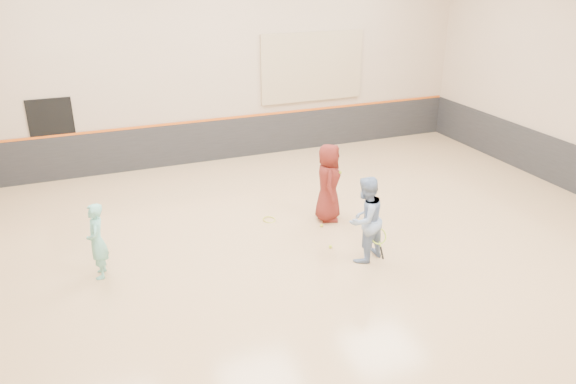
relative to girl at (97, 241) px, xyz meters
name	(u,v)px	position (x,y,z in m)	size (l,w,h in m)	color
room	(305,213)	(3.91, -0.50, 0.09)	(15.04, 12.04, 6.22)	tan
wainscot_back	(223,139)	(3.91, 5.47, -0.13)	(14.90, 0.04, 1.20)	#232326
accent_stripe	(222,119)	(3.91, 5.46, 0.49)	(14.90, 0.03, 0.06)	#D85914
acoustic_panel	(312,67)	(6.71, 5.45, 1.77)	(3.20, 0.08, 2.00)	tan
doorway	(54,140)	(-0.59, 5.48, 0.37)	(1.10, 0.05, 2.20)	black
girl	(97,241)	(0.00, 0.00, 0.00)	(0.53, 0.35, 1.45)	#75CBBE
instructor	(365,219)	(4.83, -1.27, 0.14)	(0.84, 0.65, 1.72)	#7E99C3
young_man	(328,183)	(4.98, 0.65, 0.16)	(0.87, 0.56, 1.77)	maroon
held_racket	(378,236)	(5.04, -1.45, -0.18)	(0.45, 0.45, 0.64)	#A9D32E
spare_racket	(269,218)	(3.72, 1.06, -0.66)	(0.65, 0.65, 0.13)	gold
ball_under_racket	(330,247)	(4.43, -0.63, -0.69)	(0.07, 0.07, 0.07)	#BCDB33
ball_in_hand	(340,172)	(5.15, 0.44, 0.45)	(0.07, 0.07, 0.07)	#B0CA2F
ball_beside_spare	(322,225)	(4.68, 0.32, -0.69)	(0.07, 0.07, 0.07)	#BCCB2F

